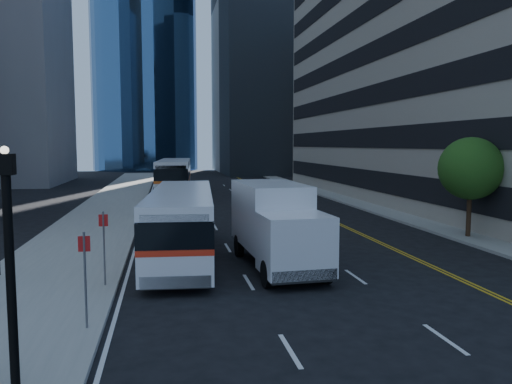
# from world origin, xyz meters

# --- Properties ---
(ground) EXTENTS (160.00, 160.00, 0.00)m
(ground) POSITION_xyz_m (0.00, 0.00, 0.00)
(ground) COLOR black
(ground) RESTS_ON ground
(sidewalk_west) EXTENTS (5.00, 90.00, 0.15)m
(sidewalk_west) POSITION_xyz_m (-10.50, 25.00, 0.07)
(sidewalk_west) COLOR gray
(sidewalk_west) RESTS_ON ground
(sidewalk_east) EXTENTS (2.00, 90.00, 0.15)m
(sidewalk_east) POSITION_xyz_m (9.00, 25.00, 0.07)
(sidewalk_east) COLOR gray
(sidewalk_east) RESTS_ON ground
(office_tower_north) EXTENTS (30.00, 28.00, 60.00)m
(office_tower_north) POSITION_xyz_m (18.00, 72.00, 30.00)
(office_tower_north) COLOR gray
(office_tower_north) RESTS_ON ground
(street_tree) EXTENTS (3.20, 3.20, 5.10)m
(street_tree) POSITION_xyz_m (9.00, 8.00, 3.64)
(street_tree) COLOR #332114
(street_tree) RESTS_ON sidewalk_east
(lamp_post) EXTENTS (0.28, 0.28, 4.56)m
(lamp_post) POSITION_xyz_m (-9.00, -6.00, 2.72)
(lamp_post) COLOR black
(lamp_post) RESTS_ON sidewalk_west
(bus_front) EXTENTS (3.29, 11.50, 2.93)m
(bus_front) POSITION_xyz_m (-5.68, 6.17, 1.60)
(bus_front) COLOR white
(bus_front) RESTS_ON ground
(bus_rear) EXTENTS (3.70, 13.30, 3.39)m
(bus_rear) POSITION_xyz_m (-5.49, 33.76, 1.85)
(bus_rear) COLOR white
(bus_rear) RESTS_ON ground
(box_truck) EXTENTS (2.71, 6.98, 3.29)m
(box_truck) POSITION_xyz_m (-2.06, 3.96, 1.74)
(box_truck) COLOR silver
(box_truck) RESTS_ON ground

